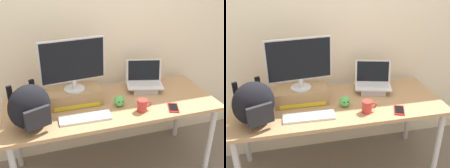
% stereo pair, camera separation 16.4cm
% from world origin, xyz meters
% --- Properties ---
extents(ground_plane, '(20.00, 20.00, 0.00)m').
position_xyz_m(ground_plane, '(0.00, 0.00, 0.00)').
color(ground_plane, '#70665B').
extents(back_wall, '(7.00, 0.10, 2.60)m').
position_xyz_m(back_wall, '(0.00, 0.45, 1.30)').
color(back_wall, beige).
rests_on(back_wall, ground).
extents(desk, '(1.79, 0.70, 0.71)m').
position_xyz_m(desk, '(0.00, 0.00, 0.64)').
color(desk, '#A87F56').
rests_on(desk, ground).
extents(toner_box_yellow, '(0.45, 0.22, 0.13)m').
position_xyz_m(toner_box_yellow, '(-0.30, 0.09, 0.77)').
color(toner_box_yellow, '#9E7A51').
rests_on(toner_box_yellow, desk).
extents(desktop_monitor, '(0.53, 0.17, 0.43)m').
position_xyz_m(desktop_monitor, '(-0.30, 0.09, 1.07)').
color(desktop_monitor, silver).
rests_on(desktop_monitor, toner_box_yellow).
extents(open_laptop, '(0.37, 0.29, 0.27)m').
position_xyz_m(open_laptop, '(0.36, 0.16, 0.76)').
color(open_laptop, '#ADADB2').
rests_on(open_laptop, desk).
extents(external_keyboard, '(0.41, 0.14, 0.02)m').
position_xyz_m(external_keyboard, '(-0.27, -0.18, 0.72)').
color(external_keyboard, white).
rests_on(external_keyboard, desk).
extents(messenger_backpack, '(0.37, 0.33, 0.34)m').
position_xyz_m(messenger_backpack, '(-0.66, -0.16, 0.88)').
color(messenger_backpack, black).
rests_on(messenger_backpack, desk).
extents(coffee_mug, '(0.12, 0.08, 0.10)m').
position_xyz_m(coffee_mug, '(0.20, -0.20, 0.76)').
color(coffee_mug, '#B2332D').
rests_on(coffee_mug, desk).
extents(cell_phone, '(0.12, 0.16, 0.01)m').
position_xyz_m(cell_phone, '(0.46, -0.23, 0.72)').
color(cell_phone, red).
rests_on(cell_phone, desk).
extents(plush_toy, '(0.09, 0.09, 0.09)m').
position_xyz_m(plush_toy, '(0.04, -0.06, 0.76)').
color(plush_toy, '#56B256').
rests_on(plush_toy, desk).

